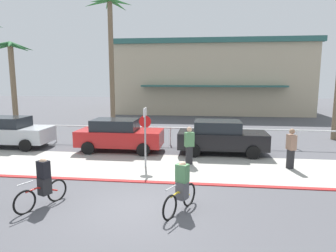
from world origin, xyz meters
The scene contains 15 objects.
ground_plane centered at (0.00, 10.00, 0.00)m, with size 80.00×80.00×0.00m, color #4C4C51.
sidewalk_strip centered at (0.00, 4.20, 0.01)m, with size 44.00×4.00×0.02m, color #ADAAA0.
curb_paint centered at (0.00, 2.20, 0.01)m, with size 44.00×0.24×0.03m, color maroon.
building_backdrop centered at (2.64, 27.69, 3.83)m, with size 20.51×12.79×7.63m.
rail_fence centered at (0.00, 8.50, 0.84)m, with size 27.61×0.08×1.04m.
stop_sign_bike_lane centered at (-0.60, 4.16, 1.68)m, with size 0.52×0.56×2.56m.
palm_tree_1 centered at (-11.26, 11.31, 4.63)m, with size 2.72×3.28×6.25m.
palm_tree_2 centered at (-5.04, 13.88, 6.76)m, with size 3.61×3.28×9.53m.
car_silver_0 centered at (-8.78, 6.93, 0.87)m, with size 4.40×2.02×1.69m.
car_red_1 centered at (-2.51, 6.75, 0.87)m, with size 4.40×2.02×1.69m.
car_black_2 centered at (2.76, 6.82, 0.87)m, with size 4.40×2.02×1.69m.
cyclist_yellow_0 centered at (1.29, -0.08, 0.69)m, with size 0.85×1.67×1.50m.
cyclist_red_1 centered at (-2.85, -0.23, 0.69)m, with size 0.83×1.67×1.50m.
pedestrian_0 centered at (1.26, 4.76, 0.78)m, with size 0.47×0.41×1.70m.
pedestrian_1 centered at (5.56, 4.61, 0.80)m, with size 0.41×0.46×1.73m.
Camera 1 is at (1.91, -8.41, 3.85)m, focal length 32.50 mm.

